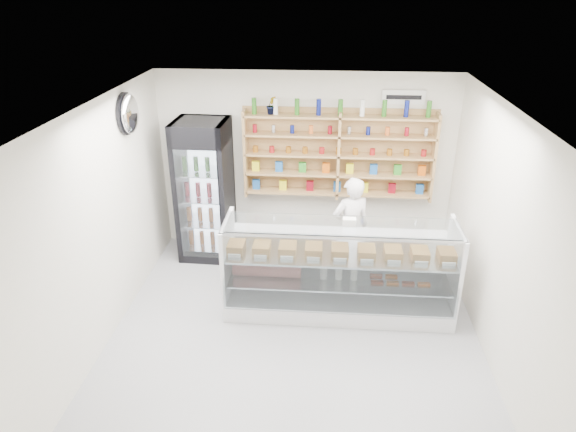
{
  "coord_description": "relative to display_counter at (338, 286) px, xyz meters",
  "views": [
    {
      "loc": [
        0.32,
        -5.02,
        4.02
      ],
      "look_at": [
        -0.14,
        0.9,
        1.24
      ],
      "focal_mm": 32.0,
      "sensor_mm": 36.0,
      "label": 1
    }
  ],
  "objects": [
    {
      "name": "potted_plant",
      "position": [
        -1.03,
        1.65,
        1.98
      ],
      "size": [
        0.17,
        0.15,
        0.27
      ],
      "primitive_type": "imported",
      "rotation": [
        0.0,
        0.0,
        0.26
      ],
      "color": "#1E6626",
      "rests_on": "wall_shelving"
    },
    {
      "name": "drinks_cooler",
      "position": [
        -2.03,
        1.37,
        0.73
      ],
      "size": [
        0.8,
        0.78,
        2.15
      ],
      "rotation": [
        0.0,
        0.0,
        -0.03
      ],
      "color": "black",
      "rests_on": "floor"
    },
    {
      "name": "security_mirror",
      "position": [
        -2.7,
        0.51,
        2.1
      ],
      "size": [
        0.15,
        0.5,
        0.5
      ],
      "primitive_type": "ellipsoid",
      "color": "silver",
      "rests_on": "left_wall"
    },
    {
      "name": "room",
      "position": [
        -0.53,
        -0.69,
        1.05
      ],
      "size": [
        5.0,
        5.0,
        5.0
      ],
      "color": "#9E9EA2",
      "rests_on": "ground"
    },
    {
      "name": "display_counter",
      "position": [
        0.0,
        0.0,
        0.0
      ],
      "size": [
        2.91,
        0.87,
        1.27
      ],
      "color": "white",
      "rests_on": "floor"
    },
    {
      "name": "wall_shelving",
      "position": [
        -0.03,
        1.65,
        1.24
      ],
      "size": [
        2.84,
        0.28,
        1.33
      ],
      "color": "tan",
      "rests_on": "back_wall"
    },
    {
      "name": "wall_sign",
      "position": [
        0.87,
        1.78,
        2.1
      ],
      "size": [
        0.62,
        0.03,
        0.2
      ],
      "primitive_type": "cube",
      "color": "white",
      "rests_on": "back_wall"
    },
    {
      "name": "shop_worker",
      "position": [
        0.17,
        0.9,
        0.41
      ],
      "size": [
        0.65,
        0.54,
        1.53
      ],
      "primitive_type": "imported",
      "rotation": [
        0.0,
        0.0,
        3.5
      ],
      "color": "white",
      "rests_on": "floor"
    }
  ]
}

